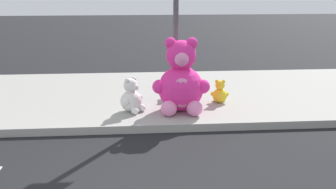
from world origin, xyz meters
The scene contains 6 objects.
sidewalk centered at (0.00, 5.20, 0.07)m, with size 28.00×4.40×0.15m, color #9E9B93.
sign_pole centered at (1.00, 4.40, 1.85)m, with size 0.56×0.11×3.20m.
plush_pink_large centered at (1.05, 3.81, 0.73)m, with size 1.13×0.99×1.46m.
plush_white centered at (0.08, 3.84, 0.43)m, with size 0.50×0.49×0.69m.
plush_lavender centered at (1.12, 5.06, 0.43)m, with size 0.51×0.49×0.71m.
plush_yellow centered at (1.94, 4.31, 0.35)m, with size 0.38×0.35×0.50m.
Camera 1 is at (0.18, -3.75, 2.63)m, focal length 42.77 mm.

